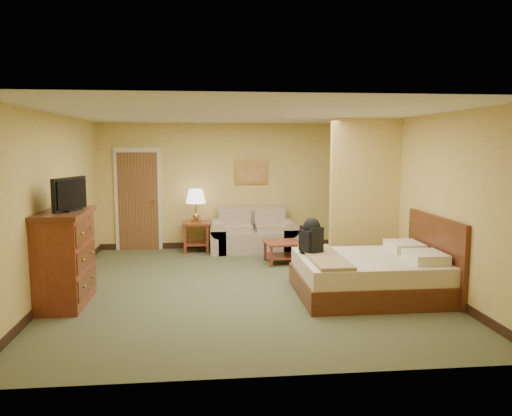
{
  "coord_description": "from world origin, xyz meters",
  "views": [
    {
      "loc": [
        -0.59,
        -7.38,
        2.14
      ],
      "look_at": [
        0.23,
        0.6,
        1.13
      ],
      "focal_mm": 35.0,
      "sensor_mm": 36.0,
      "label": 1
    }
  ],
  "objects": [
    {
      "name": "floor",
      "position": [
        0.0,
        0.0,
        0.0
      ],
      "size": [
        6.0,
        6.0,
        0.0
      ],
      "primitive_type": "plane",
      "color": "#4C5134",
      "rests_on": "ground"
    },
    {
      "name": "ceiling",
      "position": [
        0.0,
        0.0,
        2.6
      ],
      "size": [
        6.0,
        6.0,
        0.0
      ],
      "primitive_type": "plane",
      "rotation": [
        3.14,
        0.0,
        0.0
      ],
      "color": "white",
      "rests_on": "back_wall"
    },
    {
      "name": "back_wall",
      "position": [
        0.0,
        3.0,
        1.3
      ],
      "size": [
        5.5,
        0.02,
        2.6
      ],
      "primitive_type": "cube",
      "color": "#D2B459",
      "rests_on": "floor"
    },
    {
      "name": "left_wall",
      "position": [
        -2.75,
        0.0,
        1.3
      ],
      "size": [
        0.02,
        6.0,
        2.6
      ],
      "primitive_type": "cube",
      "color": "#D2B459",
      "rests_on": "floor"
    },
    {
      "name": "right_wall",
      "position": [
        2.75,
        0.0,
        1.3
      ],
      "size": [
        0.02,
        6.0,
        2.6
      ],
      "primitive_type": "cube",
      "color": "#D2B459",
      "rests_on": "floor"
    },
    {
      "name": "partition",
      "position": [
        2.15,
        0.93,
        1.3
      ],
      "size": [
        1.2,
        0.15,
        2.6
      ],
      "primitive_type": "cube",
      "color": "#D2B459",
      "rests_on": "floor"
    },
    {
      "name": "door",
      "position": [
        -1.95,
        2.96,
        1.03
      ],
      "size": [
        0.94,
        0.16,
        2.1
      ],
      "color": "beige",
      "rests_on": "floor"
    },
    {
      "name": "baseboard",
      "position": [
        0.0,
        2.99,
        0.06
      ],
      "size": [
        5.5,
        0.02,
        0.12
      ],
      "primitive_type": "cube",
      "color": "black",
      "rests_on": "floor"
    },
    {
      "name": "loveseat",
      "position": [
        0.38,
        2.57,
        0.29
      ],
      "size": [
        1.74,
        0.81,
        0.88
      ],
      "color": "tan",
      "rests_on": "floor"
    },
    {
      "name": "side_table",
      "position": [
        -0.77,
        2.65,
        0.4
      ],
      "size": [
        0.55,
        0.55,
        0.61
      ],
      "color": "maroon",
      "rests_on": "floor"
    },
    {
      "name": "table_lamp",
      "position": [
        -0.77,
        2.65,
        1.11
      ],
      "size": [
        0.4,
        0.4,
        0.66
      ],
      "color": "#A87D3D",
      "rests_on": "side_table"
    },
    {
      "name": "coffee_table",
      "position": [
        0.81,
        1.46,
        0.29
      ],
      "size": [
        0.67,
        0.67,
        0.4
      ],
      "rotation": [
        0.0,
        0.0,
        0.08
      ],
      "color": "maroon",
      "rests_on": "floor"
    },
    {
      "name": "wall_picture",
      "position": [
        0.38,
        2.97,
        1.6
      ],
      "size": [
        0.7,
        0.04,
        0.54
      ],
      "color": "#B78E3F",
      "rests_on": "back_wall"
    },
    {
      "name": "dresser",
      "position": [
        -2.48,
        -0.59,
        0.64
      ],
      "size": [
        0.63,
        1.2,
        1.28
      ],
      "color": "maroon",
      "rests_on": "floor"
    },
    {
      "name": "tv",
      "position": [
        -2.38,
        -0.59,
        1.49
      ],
      "size": [
        0.28,
        0.71,
        0.45
      ],
      "rotation": [
        0.0,
        0.0,
        -0.31
      ],
      "color": "black",
      "rests_on": "dresser"
    },
    {
      "name": "bed",
      "position": [
        1.82,
        -0.62,
        0.31
      ],
      "size": [
        2.07,
        1.76,
        1.14
      ],
      "color": "#4C2111",
      "rests_on": "floor"
    },
    {
      "name": "backpack",
      "position": [
        0.95,
        -0.34,
        0.84
      ],
      "size": [
        0.32,
        0.37,
        0.54
      ],
      "rotation": [
        0.0,
        0.0,
        0.43
      ],
      "color": "black",
      "rests_on": "bed"
    }
  ]
}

